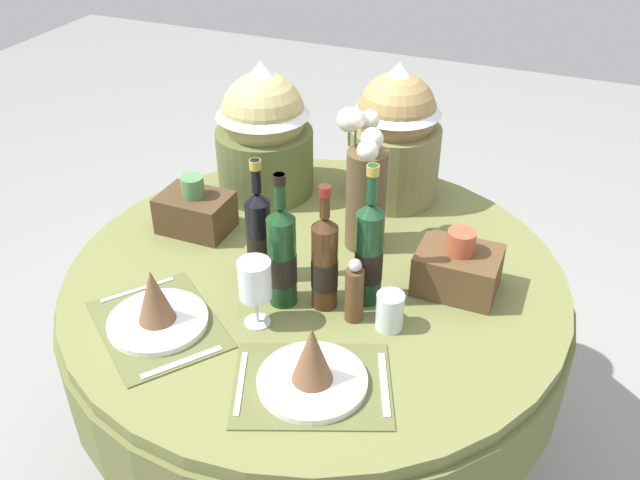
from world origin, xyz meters
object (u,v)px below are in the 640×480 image
(wine_glass_left, at_px, (255,281))
(flower_vase, at_px, (365,185))
(dining_table, at_px, (315,316))
(wine_bottle_rear, at_px, (282,256))
(wine_bottle_right, at_px, (259,235))
(gift_tub_back_centre, at_px, (396,128))
(wine_bottle_left, at_px, (369,252))
(place_setting_right, at_px, (312,369))
(woven_basket_side_right, at_px, (458,268))
(tumbler_near_left, at_px, (390,311))
(wine_bottle_centre, at_px, (325,262))
(place_setting_left, at_px, (156,310))
(pepper_mill, at_px, (354,292))
(woven_basket_side_left, at_px, (195,211))
(gift_tub_back_left, at_px, (264,126))

(wine_glass_left, bearing_deg, flower_vase, 74.18)
(dining_table, xyz_separation_m, wine_bottle_rear, (-0.03, -0.15, 0.29))
(wine_bottle_right, height_order, gift_tub_back_centre, gift_tub_back_centre)
(wine_bottle_left, xyz_separation_m, wine_glass_left, (-0.21, -0.19, -0.02))
(place_setting_right, xyz_separation_m, woven_basket_side_right, (0.21, 0.46, 0.02))
(woven_basket_side_right, bearing_deg, wine_bottle_rear, -150.86)
(wine_bottle_right, xyz_separation_m, tumbler_near_left, (0.37, -0.07, -0.08))
(dining_table, bearing_deg, wine_bottle_centre, -57.87)
(place_setting_left, bearing_deg, wine_bottle_left, 33.98)
(place_setting_right, height_order, flower_vase, flower_vase)
(dining_table, relative_size, pepper_mill, 7.80)
(place_setting_right, relative_size, wine_glass_left, 2.32)
(place_setting_right, bearing_deg, woven_basket_side_right, 65.94)
(wine_bottle_rear, distance_m, woven_basket_side_right, 0.45)
(wine_bottle_centre, relative_size, woven_basket_side_left, 1.67)
(flower_vase, bearing_deg, wine_glass_left, -105.82)
(pepper_mill, bearing_deg, wine_bottle_centre, 164.25)
(wine_glass_left, bearing_deg, dining_table, 79.14)
(place_setting_right, bearing_deg, wine_glass_left, 145.16)
(flower_vase, xyz_separation_m, gift_tub_back_left, (-0.39, 0.18, 0.03))
(wine_glass_left, xyz_separation_m, gift_tub_back_left, (-0.27, 0.60, 0.10))
(wine_glass_left, bearing_deg, pepper_mill, 26.44)
(dining_table, xyz_separation_m, gift_tub_back_left, (-0.32, 0.35, 0.37))
(gift_tub_back_left, height_order, woven_basket_side_right, gift_tub_back_left)
(gift_tub_back_centre, bearing_deg, gift_tub_back_left, -162.74)
(place_setting_right, relative_size, tumbler_near_left, 4.37)
(place_setting_right, xyz_separation_m, gift_tub_back_centre, (-0.09, 0.86, 0.18))
(wine_bottle_centre, height_order, gift_tub_back_left, gift_tub_back_left)
(tumbler_near_left, bearing_deg, woven_basket_side_right, 62.02)
(wine_glass_left, distance_m, tumbler_near_left, 0.33)
(place_setting_right, xyz_separation_m, woven_basket_side_left, (-0.56, 0.45, 0.01))
(flower_vase, bearing_deg, place_setting_left, -122.65)
(place_setting_left, xyz_separation_m, tumbler_near_left, (0.51, 0.21, 0.00))
(wine_bottle_left, bearing_deg, gift_tub_back_left, 139.59)
(place_setting_left, relative_size, woven_basket_side_right, 2.09)
(wine_bottle_right, distance_m, pepper_mill, 0.30)
(wine_bottle_rear, height_order, pepper_mill, wine_bottle_rear)
(dining_table, height_order, place_setting_right, place_setting_right)
(flower_vase, height_order, gift_tub_back_left, gift_tub_back_left)
(flower_vase, relative_size, wine_bottle_rear, 1.10)
(dining_table, xyz_separation_m, woven_basket_side_left, (-0.40, 0.06, 0.21))
(place_setting_left, xyz_separation_m, wine_bottle_left, (0.43, 0.29, 0.09))
(flower_vase, bearing_deg, tumbler_near_left, -60.52)
(dining_table, xyz_separation_m, wine_glass_left, (-0.05, -0.25, 0.28))
(place_setting_right, bearing_deg, flower_vase, 98.55)
(flower_vase, height_order, wine_glass_left, flower_vase)
(place_setting_right, bearing_deg, wine_bottle_rear, 126.80)
(wine_glass_left, distance_m, gift_tub_back_centre, 0.73)
(pepper_mill, relative_size, gift_tub_back_centre, 0.40)
(wine_bottle_left, height_order, wine_bottle_right, wine_bottle_left)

